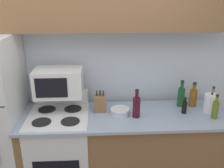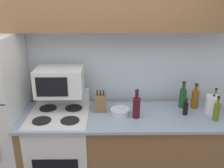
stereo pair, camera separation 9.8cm
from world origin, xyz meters
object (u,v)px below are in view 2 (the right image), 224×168
(bottle_wine_red, at_px, (136,107))
(bottle_wine_green, at_px, (183,97))
(kettle, at_px, (213,105))
(bottle_vinegar, at_px, (214,101))
(bottle_olive_oil, at_px, (217,111))
(microwave, at_px, (60,81))
(bowl, at_px, (120,111))
(stove, at_px, (62,151))
(bottle_soy_sauce, at_px, (186,108))
(knife_block, at_px, (101,103))
(bottle_whiskey, at_px, (195,98))

(bottle_wine_red, xyz_separation_m, bottle_wine_green, (0.53, 0.23, 0.00))
(kettle, bearing_deg, bottle_vinegar, 59.85)
(bottle_wine_red, height_order, bottle_olive_oil, bottle_wine_red)
(microwave, distance_m, bowl, 0.71)
(stove, relative_size, bottle_wine_green, 3.66)
(stove, distance_m, bottle_olive_oil, 1.68)
(bottle_wine_red, relative_size, kettle, 1.37)
(bowl, distance_m, kettle, 0.97)
(bowl, bearing_deg, bottle_olive_oil, -8.12)
(bottle_vinegar, relative_size, bottle_soy_sauce, 1.33)
(bottle_wine_red, relative_size, bottle_vinegar, 1.25)
(bottle_olive_oil, height_order, kettle, bottle_olive_oil)
(bottle_soy_sauce, bearing_deg, bottle_vinegar, 20.33)
(stove, bearing_deg, bottle_wine_red, -3.98)
(bottle_vinegar, bearing_deg, bowl, -173.13)
(bottle_wine_red, distance_m, bottle_soy_sauce, 0.52)
(knife_block, relative_size, bottle_soy_sauce, 1.34)
(microwave, xyz_separation_m, bottle_olive_oil, (1.58, -0.27, -0.22))
(bottle_wine_red, xyz_separation_m, bottle_vinegar, (0.87, 0.19, -0.02))
(knife_block, relative_size, bottle_vinegar, 1.01)
(bowl, xyz_separation_m, bottle_soy_sauce, (0.68, -0.01, 0.03))
(stove, bearing_deg, bowl, 0.59)
(bottle_wine_green, xyz_separation_m, bottle_soy_sauce, (-0.01, -0.18, -0.05))
(bottle_wine_red, bearing_deg, stove, 176.02)
(stove, relative_size, kettle, 5.02)
(microwave, height_order, bottle_vinegar, microwave)
(knife_block, bearing_deg, bottle_olive_oil, -10.94)
(bottle_whiskey, bearing_deg, microwave, -179.28)
(kettle, bearing_deg, microwave, 175.57)
(bottle_whiskey, bearing_deg, bottle_olive_oil, -67.76)
(bottle_whiskey, bearing_deg, bowl, -169.16)
(microwave, bearing_deg, kettle, -4.43)
(stove, xyz_separation_m, kettle, (1.60, 0.02, 0.54))
(stove, xyz_separation_m, bottle_vinegar, (1.67, 0.13, 0.54))
(bowl, bearing_deg, bottle_whiskey, 10.84)
(bottle_olive_oil, height_order, bottle_soy_sauce, bottle_olive_oil)
(stove, height_order, microwave, microwave)
(stove, bearing_deg, bottle_whiskey, 6.41)
(bowl, relative_size, bottle_olive_oil, 0.78)
(knife_block, bearing_deg, bottle_vinegar, 1.69)
(bowl, height_order, kettle, kettle)
(microwave, distance_m, bottle_wine_green, 1.34)
(bottle_wine_green, bearing_deg, bottle_soy_sauce, -94.78)
(bottle_wine_red, height_order, bottle_wine_green, same)
(stove, distance_m, bottle_wine_green, 1.46)
(stove, height_order, bottle_whiskey, bottle_whiskey)
(stove, xyz_separation_m, knife_block, (0.43, 0.09, 0.54))
(bottle_vinegar, relative_size, bottle_whiskey, 0.86)
(bottle_wine_green, distance_m, bottle_olive_oil, 0.40)
(knife_block, distance_m, bowl, 0.23)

